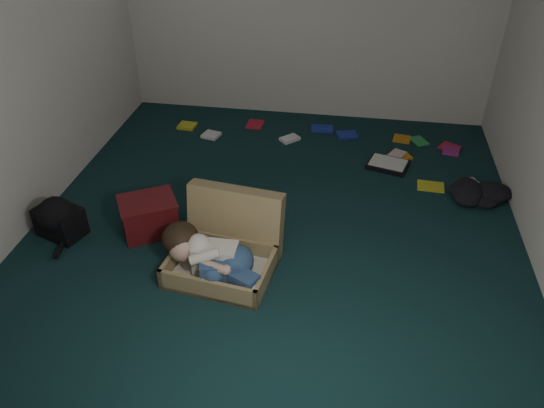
# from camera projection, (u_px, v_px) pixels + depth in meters

# --- Properties ---
(floor) EXTENTS (4.50, 4.50, 0.00)m
(floor) POSITION_uv_depth(u_px,v_px,m) (275.00, 228.00, 4.40)
(floor) COLOR #0F292A
(floor) RESTS_ON ground
(wall_front) EXTENTS (4.50, 0.00, 4.50)m
(wall_front) POSITION_uv_depth(u_px,v_px,m) (175.00, 321.00, 1.83)
(wall_front) COLOR silver
(wall_front) RESTS_ON ground
(wall_left) EXTENTS (0.00, 4.50, 4.50)m
(wall_left) POSITION_uv_depth(u_px,v_px,m) (9.00, 63.00, 3.92)
(wall_left) COLOR silver
(wall_left) RESTS_ON ground
(suitcase) EXTENTS (0.83, 0.82, 0.55)m
(suitcase) POSITION_uv_depth(u_px,v_px,m) (227.00, 246.00, 3.95)
(suitcase) COLOR #978053
(suitcase) RESTS_ON floor
(person) EXTENTS (0.78, 0.46, 0.34)m
(person) POSITION_uv_depth(u_px,v_px,m) (211.00, 256.00, 3.79)
(person) COLOR silver
(person) RESTS_ON suitcase
(maroon_bin) EXTENTS (0.56, 0.52, 0.30)m
(maroon_bin) POSITION_uv_depth(u_px,v_px,m) (149.00, 216.00, 4.28)
(maroon_bin) COLOR #571115
(maroon_bin) RESTS_ON floor
(backpack) EXTENTS (0.54, 0.48, 0.27)m
(backpack) POSITION_uv_depth(u_px,v_px,m) (60.00, 221.00, 4.26)
(backpack) COLOR black
(backpack) RESTS_ON floor
(clothing_pile) EXTENTS (0.53, 0.46, 0.15)m
(clothing_pile) POSITION_uv_depth(u_px,v_px,m) (477.00, 196.00, 4.66)
(clothing_pile) COLOR black
(clothing_pile) RESTS_ON floor
(paper_tray) EXTENTS (0.44, 0.38, 0.05)m
(paper_tray) POSITION_uv_depth(u_px,v_px,m) (388.00, 165.00, 5.20)
(paper_tray) COLOR black
(paper_tray) RESTS_ON floor
(book_scatter) EXTENTS (3.15, 1.25, 0.02)m
(book_scatter) POSITION_uv_depth(u_px,v_px,m) (353.00, 145.00, 5.57)
(book_scatter) COLOR gold
(book_scatter) RESTS_ON floor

